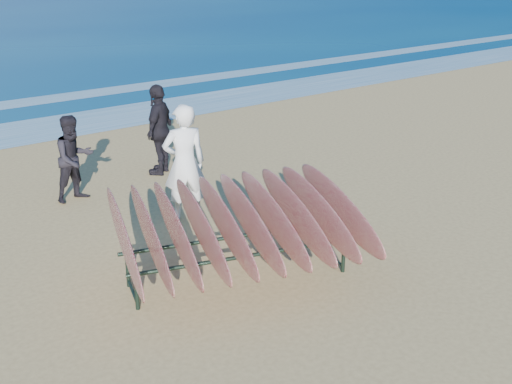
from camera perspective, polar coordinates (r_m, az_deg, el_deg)
ground at (r=9.41m, az=3.06°, el=-6.76°), size 120.00×120.00×0.00m
foam_near at (r=17.70m, az=-19.00°, el=5.23°), size 160.00×160.00×0.00m
surfboard_rack at (r=8.74m, az=-1.64°, el=-2.75°), size 3.85×3.55×1.35m
person_white at (r=10.82m, az=-6.38°, el=2.57°), size 0.85×0.68×2.01m
person_dark_a at (r=12.14m, az=-15.86°, el=2.88°), size 0.86×0.71×1.60m
person_dark_b at (r=13.31m, az=-8.57°, el=5.52°), size 1.14×1.03×1.86m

